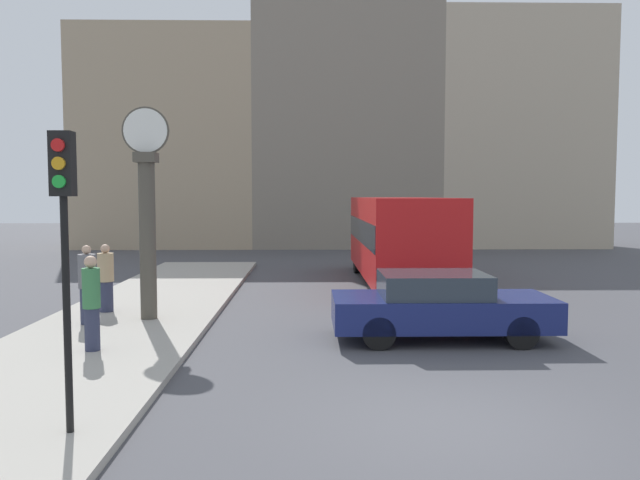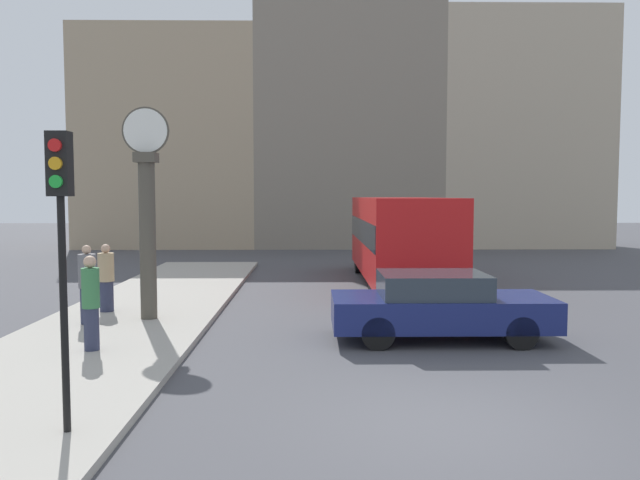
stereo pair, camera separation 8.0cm
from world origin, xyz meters
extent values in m
plane|color=#47474C|center=(0.00, 0.00, 0.00)|extent=(120.00, 120.00, 0.00)
cube|color=#A39E93|center=(-6.09, 8.44, 0.06)|extent=(3.92, 20.89, 0.13)
cube|color=tan|center=(-10.02, 28.83, 6.17)|extent=(10.12, 5.00, 12.34)
cube|color=gray|center=(0.30, 28.83, 7.12)|extent=(10.52, 5.00, 14.25)
cube|color=#B7A88E|center=(10.32, 28.83, 6.68)|extent=(9.52, 5.00, 13.36)
cube|color=navy|center=(0.86, 4.85, 0.59)|extent=(4.48, 1.89, 0.63)
cube|color=#2D3842|center=(0.68, 4.85, 1.15)|extent=(2.15, 1.70, 0.48)
cylinder|color=black|center=(2.25, 5.69, 0.33)|extent=(0.65, 0.22, 0.65)
cylinder|color=black|center=(2.25, 4.02, 0.33)|extent=(0.65, 0.22, 0.65)
cylinder|color=black|center=(-0.53, 5.69, 0.33)|extent=(0.65, 0.22, 0.65)
cylinder|color=black|center=(-0.53, 4.02, 0.33)|extent=(0.65, 0.22, 0.65)
cube|color=red|center=(1.14, 13.03, 1.63)|extent=(2.54, 9.46, 2.55)
cube|color=#1E232D|center=(1.14, 13.03, 1.80)|extent=(2.56, 9.27, 0.76)
cylinder|color=black|center=(2.27, 15.96, 0.45)|extent=(0.28, 0.90, 0.90)
cylinder|color=black|center=(0.01, 15.96, 0.45)|extent=(0.28, 0.90, 0.90)
cylinder|color=black|center=(2.27, 10.10, 0.45)|extent=(0.28, 0.90, 0.90)
cylinder|color=black|center=(0.01, 10.10, 0.45)|extent=(0.28, 0.90, 0.90)
cylinder|color=black|center=(-4.77, -0.43, 1.55)|extent=(0.09, 0.09, 2.84)
cube|color=black|center=(-4.77, -0.43, 3.35)|extent=(0.26, 0.20, 0.76)
cylinder|color=red|center=(-4.77, -0.55, 3.56)|extent=(0.15, 0.04, 0.15)
cylinder|color=orange|center=(-4.77, -0.55, 3.35)|extent=(0.15, 0.04, 0.15)
cylinder|color=green|center=(-4.77, -0.55, 3.14)|extent=(0.15, 0.04, 0.15)
cylinder|color=#4C473D|center=(-5.59, 6.55, 1.93)|extent=(0.37, 0.37, 3.60)
cube|color=#4C473D|center=(-5.59, 6.55, 3.84)|extent=(0.49, 0.49, 0.22)
cylinder|color=#4C473D|center=(-5.59, 6.55, 4.45)|extent=(1.08, 0.04, 1.08)
cylinder|color=white|center=(-5.59, 6.55, 4.45)|extent=(1.00, 0.06, 1.00)
cylinder|color=#2D334C|center=(-6.79, 5.97, 0.53)|extent=(0.33, 0.33, 0.80)
cylinder|color=slate|center=(-6.79, 5.97, 1.31)|extent=(0.38, 0.38, 0.75)
sphere|color=tan|center=(-6.79, 5.97, 1.78)|extent=(0.20, 0.20, 0.20)
cylinder|color=#2D334C|center=(-5.87, 3.56, 0.52)|extent=(0.27, 0.27, 0.79)
cylinder|color=#387A47|center=(-5.87, 3.56, 1.28)|extent=(0.32, 0.32, 0.74)
sphere|color=tan|center=(-5.87, 3.56, 1.77)|extent=(0.23, 0.23, 0.23)
cylinder|color=#2D334C|center=(-6.86, 7.45, 0.50)|extent=(0.33, 0.33, 0.75)
cylinder|color=tan|center=(-6.86, 7.45, 1.22)|extent=(0.39, 0.39, 0.70)
sphere|color=tan|center=(-6.86, 7.45, 1.68)|extent=(0.22, 0.22, 0.22)
camera|label=1|loc=(-1.90, -7.82, 2.97)|focal=35.00mm
camera|label=2|loc=(-1.82, -7.82, 2.97)|focal=35.00mm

